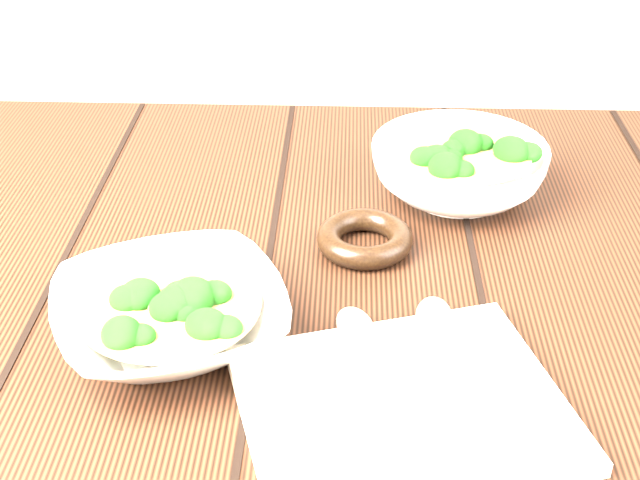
{
  "coord_description": "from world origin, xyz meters",
  "views": [
    {
      "loc": [
        0.06,
        -0.69,
        1.23
      ],
      "look_at": [
        0.03,
        -0.01,
        0.8
      ],
      "focal_mm": 50.0,
      "sensor_mm": 36.0,
      "label": 1
    }
  ],
  "objects_px": {
    "soup_bowl_back": "(458,168)",
    "napkin": "(403,407)",
    "trivet": "(365,238)",
    "table": "(290,373)",
    "soup_bowl_front": "(170,314)"
  },
  "relations": [
    {
      "from": "table",
      "to": "soup_bowl_back",
      "type": "bearing_deg",
      "value": 43.5
    },
    {
      "from": "trivet",
      "to": "napkin",
      "type": "relative_size",
      "value": 0.39
    },
    {
      "from": "napkin",
      "to": "table",
      "type": "bearing_deg",
      "value": 102.22
    },
    {
      "from": "trivet",
      "to": "napkin",
      "type": "height_order",
      "value": "trivet"
    },
    {
      "from": "table",
      "to": "trivet",
      "type": "relative_size",
      "value": 12.57
    },
    {
      "from": "soup_bowl_front",
      "to": "table",
      "type": "bearing_deg",
      "value": 46.73
    },
    {
      "from": "table",
      "to": "trivet",
      "type": "height_order",
      "value": "trivet"
    },
    {
      "from": "soup_bowl_front",
      "to": "napkin",
      "type": "relative_size",
      "value": 1.04
    },
    {
      "from": "soup_bowl_back",
      "to": "trivet",
      "type": "relative_size",
      "value": 2.56
    },
    {
      "from": "soup_bowl_back",
      "to": "napkin",
      "type": "distance_m",
      "value": 0.36
    },
    {
      "from": "table",
      "to": "napkin",
      "type": "height_order",
      "value": "napkin"
    },
    {
      "from": "napkin",
      "to": "soup_bowl_back",
      "type": "bearing_deg",
      "value": 61.38
    },
    {
      "from": "trivet",
      "to": "napkin",
      "type": "distance_m",
      "value": 0.24
    },
    {
      "from": "trivet",
      "to": "napkin",
      "type": "xyz_separation_m",
      "value": [
        0.03,
        -0.23,
        -0.01
      ]
    },
    {
      "from": "soup_bowl_front",
      "to": "soup_bowl_back",
      "type": "distance_m",
      "value": 0.37
    }
  ]
}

